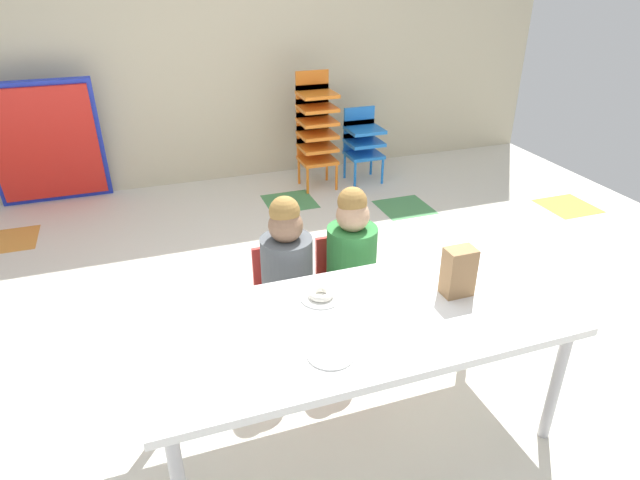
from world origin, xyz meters
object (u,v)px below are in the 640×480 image
Objects in this scene: seated_child_near_camera at (286,265)px; paper_bag_brown at (458,272)px; kid_chair_orange_stack at (316,125)px; seated_child_middle_seat at (351,254)px; kid_chair_blue_stack at (363,140)px; paper_plate_center_table at (331,354)px; craft_table at (358,328)px; donut_powdered_on_plate at (321,294)px; folded_activity_table at (45,144)px; paper_plate_near_edge at (321,298)px.

seated_child_near_camera is 4.17× the size of paper_bag_brown.
kid_chair_orange_stack is 2.90m from paper_bag_brown.
paper_bag_brown is (0.25, -0.58, 0.17)m from seated_child_middle_seat.
kid_chair_blue_stack is at bearing 65.13° from seated_child_middle_seat.
kid_chair_orange_stack reaches higher than seated_child_middle_seat.
kid_chair_orange_stack reaches higher than paper_plate_center_table.
craft_table is 0.22m from donut_powdered_on_plate.
kid_chair_blue_stack is at bearing 64.53° from paper_plate_center_table.
kid_chair_blue_stack is 2.76m from folded_activity_table.
folded_activity_table is 3.33m from donut_powdered_on_plate.
seated_child_near_camera reaches higher than donut_powdered_on_plate.
seated_child_near_camera is at bearing 94.45° from donut_powdered_on_plate.
paper_plate_near_edge is (-0.91, -2.71, 0.04)m from kid_chair_orange_stack.
kid_chair_blue_stack is (1.28, 2.90, -0.17)m from craft_table.
paper_plate_near_edge reaches higher than craft_table.
seated_child_middle_seat is (0.22, 0.61, -0.01)m from craft_table.
kid_chair_orange_stack is at bearing -8.24° from folded_activity_table.
paper_bag_brown is at bearing 3.30° from craft_table.
paper_bag_brown is 1.98× the size of donut_powdered_on_plate.
seated_child_near_camera is at bearing -112.44° from kid_chair_orange_stack.
seated_child_near_camera is 8.24× the size of donut_powdered_on_plate.
paper_bag_brown is at bearing -105.67° from kid_chair_blue_stack.
folded_activity_table is 3.64m from paper_plate_center_table.
kid_chair_blue_stack reaches higher than paper_plate_near_edge.
donut_powdered_on_plate is (-1.38, -2.71, 0.24)m from kid_chair_blue_stack.
seated_child_middle_seat is 0.53m from paper_plate_near_edge.
paper_plate_center_table is at bearing -69.67° from folded_activity_table.
donut_powdered_on_plate is at bearing -126.59° from seated_child_middle_seat.
paper_bag_brown is at bearing -15.55° from donut_powdered_on_plate.
kid_chair_orange_stack is at bearing 67.56° from seated_child_near_camera.
donut_powdered_on_plate is (-0.57, 0.16, -0.09)m from paper_bag_brown.
folded_activity_table is at bearing 121.05° from paper_bag_brown.
paper_plate_center_table is 0.38m from donut_powdered_on_plate.
seated_child_near_camera reaches higher than kid_chair_blue_stack.
paper_plate_center_table is at bearing -104.03° from paper_plate_near_edge.
paper_plate_near_edge is at bearing -85.55° from seated_child_near_camera.
craft_table is 3.01m from kid_chair_orange_stack.
paper_bag_brown reaches higher than craft_table.
seated_child_near_camera is 5.10× the size of paper_plate_near_edge.
kid_chair_orange_stack is 0.96× the size of folded_activity_table.
paper_plate_near_edge is 0.02m from donut_powdered_on_plate.
paper_bag_brown is (1.93, -3.20, 0.19)m from folded_activity_table.
craft_table is at bearing -105.68° from kid_chair_orange_stack.
seated_child_middle_seat is at bearing 70.37° from craft_table.
seated_child_middle_seat is at bearing -114.87° from kid_chair_blue_stack.
seated_child_middle_seat is 2.53m from kid_chair_blue_stack.
seated_child_middle_seat is 5.10× the size of paper_plate_near_edge.
kid_chair_orange_stack is at bearing 71.96° from paper_plate_center_table.
seated_child_near_camera is at bearing 94.45° from paper_plate_near_edge.
kid_chair_orange_stack is 5.78× the size of paper_plate_near_edge.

